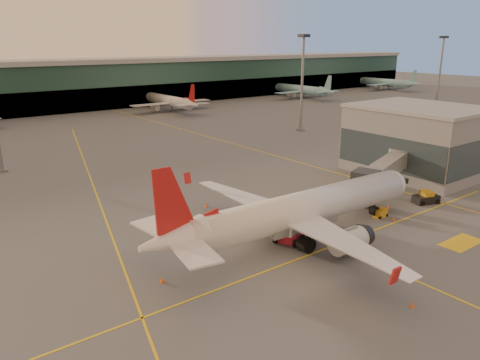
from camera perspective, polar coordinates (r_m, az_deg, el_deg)
ground at (r=52.41m, az=11.98°, el=-10.97°), size 600.00×600.00×0.00m
taxi_markings at (r=82.96m, az=-15.49°, el=-0.78°), size 100.12×173.00×0.01m
terminal at (r=175.77m, az=-25.83°, el=10.05°), size 400.00×20.00×17.60m
gate_building at (r=92.99m, az=20.93°, el=4.58°), size 18.40×22.40×12.60m
mast_east_near at (r=129.44m, az=7.61°, el=12.46°), size 2.40×2.40×25.60m
mast_east_far at (r=191.79m, az=23.26°, el=12.61°), size 2.40×2.40×25.60m
distant_aircraft_row at (r=156.68m, az=-19.67°, el=6.87°), size 350.00×34.00×13.00m
main_airplane at (r=57.47m, az=7.03°, el=-3.83°), size 40.67×36.59×12.28m
jet_bridge at (r=78.79m, az=17.52°, el=1.28°), size 20.72×9.56×6.01m
catering_truck at (r=58.23m, az=6.29°, el=-4.81°), size 6.85×5.02×4.88m
gpu_cart at (r=69.09m, az=16.76°, el=-3.89°), size 2.09×1.28×1.19m
pushback_tug at (r=77.17m, az=21.74°, el=-2.07°), size 4.25×3.15×1.96m
cone_nose at (r=73.24m, az=17.72°, el=-3.06°), size 0.46×0.46×0.59m
cone_tail at (r=49.97m, az=-9.45°, el=-11.88°), size 0.49×0.49×0.63m
cone_wing_right at (r=48.07m, az=20.26°, el=-14.07°), size 0.40×0.40×0.51m
cone_wing_left at (r=70.42m, az=-4.10°, el=-3.06°), size 0.46×0.46×0.59m
cone_fwd at (r=68.57m, az=18.21°, el=-4.49°), size 0.39×0.39×0.49m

